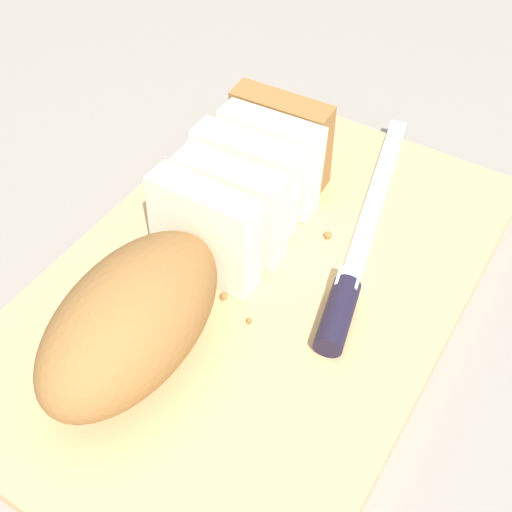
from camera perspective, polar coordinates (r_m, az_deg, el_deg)
ground_plane at (r=0.56m, az=0.00°, el=-3.43°), size 3.00×3.00×0.00m
cutting_board at (r=0.55m, az=0.00°, el=-2.79°), size 0.49×0.33×0.02m
bread_loaf at (r=0.51m, az=-5.91°, el=0.24°), size 0.33×0.10×0.09m
bread_knife at (r=0.53m, az=8.07°, el=-2.07°), size 0.30×0.08×0.02m
crumb_near_knife at (r=0.58m, az=-4.86°, el=2.76°), size 0.01×0.01×0.01m
crumb_near_loaf at (r=0.51m, az=-0.60°, el=-5.64°), size 0.00×0.00×0.00m
crumb_stray_left at (r=0.53m, az=-2.80°, el=-3.51°), size 0.01×0.01×0.01m
crumb_stray_right at (r=0.57m, az=6.26°, el=1.81°), size 0.01×0.01×0.01m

